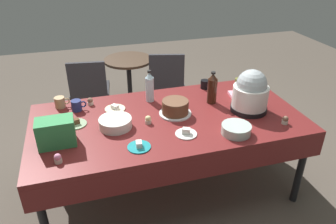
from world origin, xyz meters
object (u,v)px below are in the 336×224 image
object	(u,v)px
frosted_layer_cake	(175,108)
soda_carton	(56,132)
dessert_plate_white	(186,133)
coffee_mug_black	(205,84)
cupcake_mint	(285,120)
maroon_chair_right	(167,79)
cupcake_cocoa	(90,101)
glass_salad_bowl	(236,129)
dessert_plate_teal	(139,146)
dessert_plate_cream	(115,108)
coffee_mug_navy	(77,105)
cupcake_rose	(42,130)
cupcake_vanilla	(58,158)
maroon_chair_left	(90,88)
round_cafe_table	(129,75)
potluck_table	(168,124)
coffee_mug_tan	(60,102)
slow_cooker	(251,92)
dessert_plate_sage	(76,123)
soda_bottle_cola	(212,89)
ceramic_snack_bowl	(115,123)
cupcake_lemon	(148,120)
soda_bottle_water	(150,87)

from	to	relation	value
frosted_layer_cake	soda_carton	bearing A→B (deg)	-168.65
dessert_plate_white	coffee_mug_black	distance (m)	0.86
cupcake_mint	maroon_chair_right	world-z (taller)	maroon_chair_right
cupcake_cocoa	glass_salad_bowl	bearing A→B (deg)	-37.69
dessert_plate_teal	dessert_plate_cream	bearing A→B (deg)	97.60
dessert_plate_cream	coffee_mug_navy	world-z (taller)	coffee_mug_navy
cupcake_rose	frosted_layer_cake	bearing A→B (deg)	0.88
cupcake_rose	cupcake_cocoa	size ratio (longest dim) A/B	1.00
cupcake_vanilla	maroon_chair_left	distance (m)	1.79
dessert_plate_white	cupcake_mint	xyz separation A→B (m)	(0.80, -0.07, 0.02)
dessert_plate_cream	round_cafe_table	distance (m)	1.40
frosted_layer_cake	cupcake_cocoa	xyz separation A→B (m)	(-0.67, 0.37, -0.03)
dessert_plate_teal	coffee_mug_navy	xyz separation A→B (m)	(-0.39, 0.69, 0.04)
potluck_table	cupcake_mint	xyz separation A→B (m)	(0.86, -0.36, 0.09)
dessert_plate_teal	maroon_chair_right	distance (m)	1.87
frosted_layer_cake	coffee_mug_tan	world-z (taller)	frosted_layer_cake
dessert_plate_cream	cupcake_rose	xyz separation A→B (m)	(-0.58, -0.24, 0.02)
potluck_table	coffee_mug_navy	distance (m)	0.79
slow_cooker	coffee_mug_tan	world-z (taller)	slow_cooker
coffee_mug_navy	coffee_mug_black	distance (m)	1.22
coffee_mug_navy	soda_carton	size ratio (longest dim) A/B	0.49
dessert_plate_sage	round_cafe_table	bearing A→B (deg)	65.43
coffee_mug_navy	maroon_chair_left	distance (m)	1.09
soda_bottle_cola	glass_salad_bowl	bearing A→B (deg)	-92.68
cupcake_mint	coffee_mug_navy	size ratio (longest dim) A/B	0.53
cupcake_rose	dessert_plate_white	bearing A→B (deg)	-16.52
slow_cooker	ceramic_snack_bowl	size ratio (longest dim) A/B	1.44
cupcake_cocoa	coffee_mug_navy	world-z (taller)	coffee_mug_navy
potluck_table	dessert_plate_teal	world-z (taller)	dessert_plate_teal
cupcake_rose	dessert_plate_sage	bearing A→B (deg)	16.64
dessert_plate_teal	soda_bottle_cola	distance (m)	0.92
coffee_mug_tan	maroon_chair_right	xyz separation A→B (m)	(1.23, 0.93, -0.31)
slow_cooker	frosted_layer_cake	bearing A→B (deg)	169.38
dessert_plate_teal	soda_carton	bearing A→B (deg)	159.67
coffee_mug_black	maroon_chair_right	bearing A→B (deg)	97.91
soda_carton	cupcake_mint	bearing A→B (deg)	-7.56
glass_salad_bowl	cupcake_lemon	world-z (taller)	glass_salad_bowl
dessert_plate_teal	dessert_plate_white	bearing A→B (deg)	10.32
cupcake_vanilla	maroon_chair_left	bearing A→B (deg)	80.19
cupcake_rose	potluck_table	bearing A→B (deg)	-1.33
slow_cooker	soda_bottle_water	distance (m)	0.87
cupcake_lemon	cupcake_rose	world-z (taller)	same
frosted_layer_cake	coffee_mug_tan	bearing A→B (deg)	156.69
cupcake_vanilla	coffee_mug_black	bearing A→B (deg)	31.02
cupcake_lemon	coffee_mug_black	size ratio (longest dim) A/B	0.56
dessert_plate_cream	cupcake_vanilla	world-z (taller)	cupcake_vanilla
cupcake_rose	coffee_mug_navy	world-z (taller)	coffee_mug_navy
cupcake_mint	cupcake_vanilla	distance (m)	1.72
ceramic_snack_bowl	cupcake_lemon	bearing A→B (deg)	-3.28
potluck_table	frosted_layer_cake	bearing A→B (deg)	27.69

